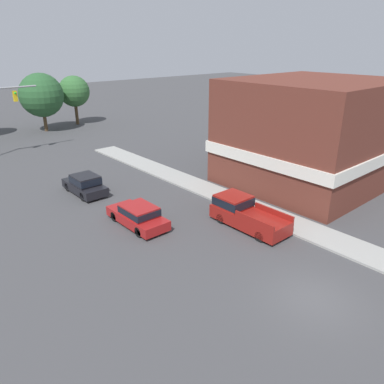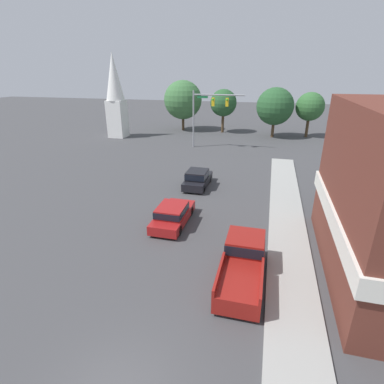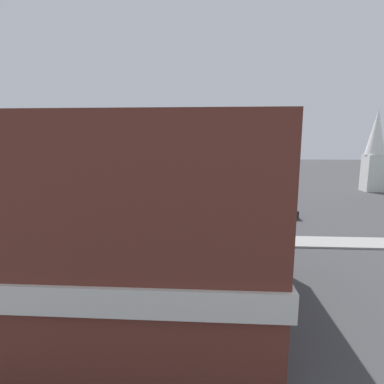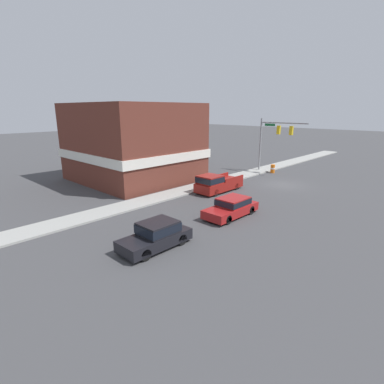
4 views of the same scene
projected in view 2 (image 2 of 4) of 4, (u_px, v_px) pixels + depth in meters
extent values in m
cylinder|color=gray|center=(193.00, 120.00, 39.94)|extent=(0.22, 0.22, 7.40)
cylinder|color=gray|center=(219.00, 95.00, 37.96)|extent=(6.62, 0.18, 0.18)
cube|color=gold|center=(213.00, 102.00, 38.45)|extent=(0.36, 0.36, 1.05)
sphere|color=green|center=(213.00, 99.00, 38.15)|extent=(0.22, 0.22, 0.22)
cube|color=gold|center=(227.00, 102.00, 38.03)|extent=(0.36, 0.36, 1.05)
sphere|color=green|center=(227.00, 100.00, 37.73)|extent=(0.22, 0.22, 0.22)
cube|color=#196B38|center=(203.00, 97.00, 38.56)|extent=(1.40, 0.04, 0.30)
cylinder|color=black|center=(168.00, 209.00, 22.01)|extent=(0.22, 0.66, 0.66)
cylinder|color=black|center=(191.00, 211.00, 21.61)|extent=(0.22, 0.66, 0.66)
cylinder|color=black|center=(154.00, 227.00, 19.40)|extent=(0.22, 0.66, 0.66)
cylinder|color=black|center=(179.00, 230.00, 19.00)|extent=(0.22, 0.66, 0.66)
cube|color=maroon|center=(173.00, 217.00, 20.44)|extent=(1.92, 4.69, 0.62)
cube|color=maroon|center=(172.00, 210.00, 19.96)|extent=(1.77, 2.25, 0.60)
cube|color=black|center=(172.00, 210.00, 19.96)|extent=(1.79, 2.34, 0.42)
cylinder|color=black|center=(193.00, 177.00, 28.53)|extent=(0.22, 0.66, 0.66)
cylinder|color=black|center=(210.00, 179.00, 28.14)|extent=(0.22, 0.66, 0.66)
cylinder|color=black|center=(185.00, 187.00, 26.11)|extent=(0.22, 0.66, 0.66)
cylinder|color=black|center=(203.00, 189.00, 25.72)|extent=(0.22, 0.66, 0.66)
cube|color=black|center=(198.00, 181.00, 27.06)|extent=(1.87, 4.35, 0.65)
cube|color=black|center=(197.00, 175.00, 26.57)|extent=(1.72, 2.09, 0.71)
cube|color=black|center=(197.00, 175.00, 26.57)|extent=(1.74, 2.17, 0.50)
cylinder|color=black|center=(228.00, 255.00, 16.43)|extent=(0.22, 0.66, 0.66)
cylinder|color=black|center=(262.00, 260.00, 16.01)|extent=(0.22, 0.66, 0.66)
cylinder|color=black|center=(218.00, 295.00, 13.50)|extent=(0.22, 0.66, 0.66)
cylinder|color=black|center=(258.00, 303.00, 13.08)|extent=(0.22, 0.66, 0.66)
cube|color=maroon|center=(242.00, 272.00, 14.65)|extent=(2.02, 5.26, 0.85)
cube|color=maroon|center=(246.00, 242.00, 15.63)|extent=(1.92, 2.00, 0.76)
cube|color=black|center=(246.00, 242.00, 15.63)|extent=(1.94, 2.08, 0.53)
cube|color=maroon|center=(219.00, 273.00, 13.61)|extent=(0.12, 2.96, 0.35)
cube|color=maroon|center=(262.00, 280.00, 13.17)|extent=(0.12, 2.96, 0.35)
cube|color=white|center=(118.00, 119.00, 46.64)|extent=(2.51, 2.51, 5.56)
cone|color=white|center=(114.00, 76.00, 44.31)|extent=(2.76, 2.76, 6.80)
cylinder|color=#4C3823|center=(183.00, 124.00, 52.65)|extent=(0.44, 0.44, 2.22)
sphere|color=#3D703D|center=(183.00, 100.00, 51.14)|extent=(6.45, 6.45, 6.45)
cylinder|color=#4C3823|center=(223.00, 124.00, 50.55)|extent=(0.44, 0.44, 2.89)
sphere|color=#28562D|center=(223.00, 103.00, 49.27)|extent=(4.36, 4.36, 4.36)
cylinder|color=#4C3823|center=(273.00, 130.00, 46.97)|extent=(0.44, 0.44, 2.18)
sphere|color=#28562D|center=(275.00, 106.00, 45.61)|extent=(5.61, 5.61, 5.61)
cylinder|color=#4C3823|center=(307.00, 128.00, 47.03)|extent=(0.44, 0.44, 2.73)
sphere|color=#336633|center=(310.00, 107.00, 45.79)|extent=(4.29, 4.29, 4.29)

